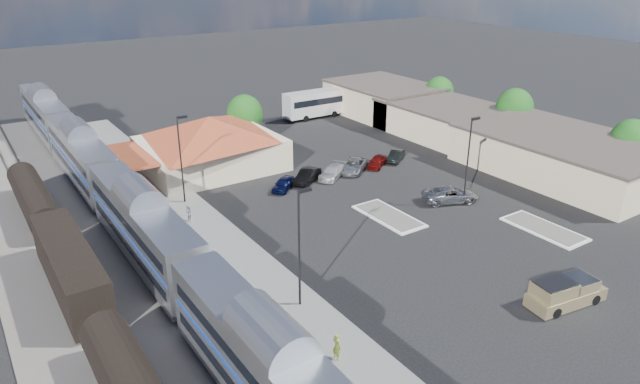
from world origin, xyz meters
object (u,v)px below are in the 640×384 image
pickup_truck (566,292)px  coach_bus (323,101)px  station_depot (210,143)px  suv (450,194)px

pickup_truck → coach_bus: bearing=-7.1°
station_depot → coach_bus: size_ratio=1.43×
pickup_truck → suv: (6.55, 17.69, -0.18)m
station_depot → coach_bus: (23.87, 12.00, -0.77)m
station_depot → suv: 27.88m
pickup_truck → suv: pickup_truck is taller
station_depot → pickup_truck: station_depot is taller
suv → pickup_truck: bearing=-176.7°
suv → station_depot: bearing=59.1°
suv → coach_bus: size_ratio=0.44×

